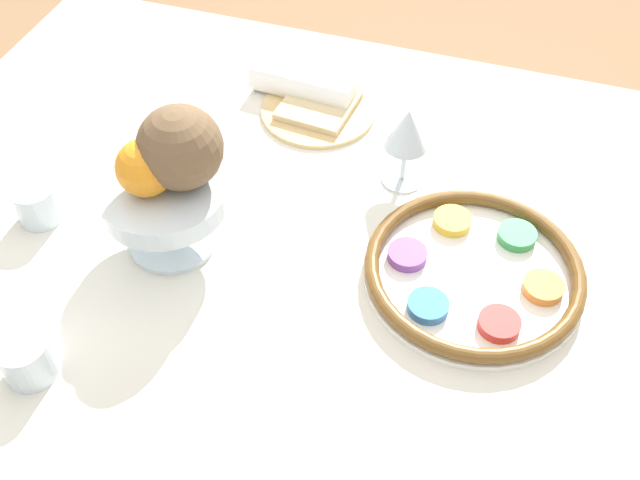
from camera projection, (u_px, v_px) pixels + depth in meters
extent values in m
plane|color=#99704C|center=(300.00, 468.00, 1.61)|extent=(8.00, 8.00, 0.00)
cube|color=silver|center=(296.00, 375.00, 1.33)|extent=(1.27, 1.00, 0.75)
cylinder|color=white|center=(473.00, 275.00, 1.00)|extent=(0.29, 0.29, 0.01)
torus|color=brown|center=(475.00, 268.00, 0.99)|extent=(0.29, 0.29, 0.02)
cylinder|color=#844299|center=(408.00, 253.00, 1.01)|extent=(0.05, 0.05, 0.01)
cylinder|color=#2D6BB7|center=(428.00, 306.00, 0.95)|extent=(0.05, 0.05, 0.01)
cylinder|color=red|center=(499.00, 324.00, 0.93)|extent=(0.05, 0.05, 0.01)
cylinder|color=orange|center=(543.00, 286.00, 0.97)|extent=(0.05, 0.05, 0.01)
cylinder|color=#33934C|center=(517.00, 236.00, 1.03)|extent=(0.05, 0.05, 0.01)
cylinder|color=gold|center=(452.00, 221.00, 1.05)|extent=(0.05, 0.05, 0.01)
cylinder|color=silver|center=(402.00, 179.00, 1.13)|extent=(0.06, 0.06, 0.00)
cylinder|color=silver|center=(404.00, 162.00, 1.10)|extent=(0.01, 0.01, 0.06)
cone|color=silver|center=(407.00, 129.00, 1.06)|extent=(0.06, 0.06, 0.06)
cylinder|color=silver|center=(173.00, 240.00, 1.04)|extent=(0.12, 0.12, 0.01)
cylinder|color=silver|center=(169.00, 221.00, 1.01)|extent=(0.03, 0.03, 0.07)
cylinder|color=silver|center=(164.00, 196.00, 0.98)|extent=(0.17, 0.17, 0.03)
sphere|color=orange|center=(145.00, 168.00, 0.94)|extent=(0.07, 0.07, 0.07)
sphere|color=brown|center=(180.00, 147.00, 0.94)|extent=(0.11, 0.11, 0.11)
cylinder|color=tan|center=(318.00, 111.00, 1.24)|extent=(0.19, 0.19, 0.01)
cube|color=#D1B784|center=(318.00, 106.00, 1.23)|extent=(0.12, 0.12, 0.01)
cylinder|color=white|center=(302.00, 87.00, 1.25)|extent=(0.18, 0.06, 0.05)
cylinder|color=silver|center=(27.00, 359.00, 0.88)|extent=(0.06, 0.06, 0.06)
cylinder|color=silver|center=(37.00, 203.00, 1.06)|extent=(0.06, 0.06, 0.06)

